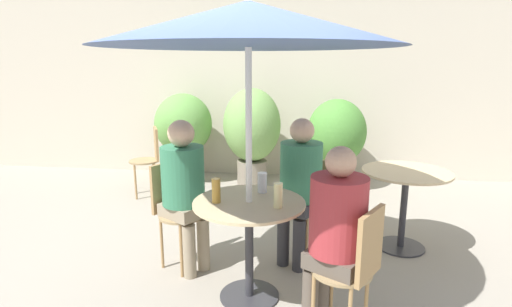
{
  "coord_description": "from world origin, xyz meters",
  "views": [
    {
      "loc": [
        0.6,
        -2.58,
        1.67
      ],
      "look_at": [
        0.24,
        0.41,
        0.98
      ],
      "focal_mm": 28.0,
      "sensor_mm": 36.0,
      "label": 1
    }
  ],
  "objects": [
    {
      "name": "ground_plane",
      "position": [
        0.0,
        0.0,
        0.0
      ],
      "size": [
        20.0,
        20.0,
        0.0
      ],
      "primitive_type": "plane",
      "color": "gray"
    },
    {
      "name": "storefront_wall",
      "position": [
        0.0,
        3.31,
        1.5
      ],
      "size": [
        10.0,
        0.06,
        3.0
      ],
      "color": "beige",
      "rests_on": "ground_plane"
    },
    {
      "name": "cafe_table_near",
      "position": [
        0.24,
        0.01,
        0.56
      ],
      "size": [
        0.78,
        0.78,
        0.73
      ],
      "color": "#2D2D33",
      "rests_on": "ground_plane"
    },
    {
      "name": "cafe_table_far",
      "position": [
        1.52,
        0.97,
        0.56
      ],
      "size": [
        0.78,
        0.78,
        0.73
      ],
      "color": "#2D2D33",
      "rests_on": "ground_plane"
    },
    {
      "name": "bistro_chair_0",
      "position": [
        0.92,
        -0.4,
        0.53
      ],
      "size": [
        0.42,
        0.41,
        0.87
      ],
      "rotation": [
        0.0,
        0.0,
        -2.12
      ],
      "color": "#997F56",
      "rests_on": "ground_plane"
    },
    {
      "name": "bistro_chair_1",
      "position": [
        0.65,
        0.69,
        0.53
      ],
      "size": [
        0.41,
        0.42,
        0.87
      ],
      "rotation": [
        0.0,
        0.0,
        -0.55
      ],
      "color": "#997F56",
      "rests_on": "ground_plane"
    },
    {
      "name": "bistro_chair_2",
      "position": [
        -0.44,
        0.43,
        0.53
      ],
      "size": [
        0.42,
        0.41,
        0.87
      ],
      "rotation": [
        0.0,
        0.0,
        1.03
      ],
      "color": "#997F56",
      "rests_on": "ground_plane"
    },
    {
      "name": "bistro_chair_3",
      "position": [
        0.6,
        1.45,
        0.53
      ],
      "size": [
        0.39,
        0.37,
        0.87
      ],
      "rotation": [
        0.0,
        0.0,
        1.78
      ],
      "color": "#997F56",
      "rests_on": "ground_plane"
    },
    {
      "name": "bistro_chair_4",
      "position": [
        -1.32,
        2.14,
        0.53
      ],
      "size": [
        0.41,
        0.4,
        0.87
      ],
      "rotation": [
        0.0,
        0.0,
        5.15
      ],
      "color": "#997F56",
      "rests_on": "ground_plane"
    },
    {
      "name": "seated_person_0",
      "position": [
        0.8,
        -0.33,
        0.72
      ],
      "size": [
        0.42,
        0.41,
        1.21
      ],
      "rotation": [
        0.0,
        0.0,
        4.17
      ],
      "color": "brown",
      "rests_on": "ground_plane"
    },
    {
      "name": "seated_person_1",
      "position": [
        0.58,
        0.58,
        0.74
      ],
      "size": [
        0.42,
        0.43,
        1.24
      ],
      "rotation": [
        0.0,
        0.0,
        -0.55
      ],
      "color": "#2D2D33",
      "rests_on": "ground_plane"
    },
    {
      "name": "seated_person_2",
      "position": [
        -0.33,
        0.35,
        0.74
      ],
      "size": [
        0.43,
        0.41,
        1.24
      ],
      "rotation": [
        0.0,
        0.0,
        1.03
      ],
      "color": "gray",
      "rests_on": "ground_plane"
    },
    {
      "name": "beer_glass_0",
      "position": [
        0.31,
        0.23,
        0.81
      ],
      "size": [
        0.07,
        0.07,
        0.15
      ],
      "color": "silver",
      "rests_on": "cafe_table_near"
    },
    {
      "name": "beer_glass_1",
      "position": [
        0.02,
        -0.03,
        0.82
      ],
      "size": [
        0.06,
        0.06,
        0.17
      ],
      "color": "#B28433",
      "rests_on": "cafe_table_near"
    },
    {
      "name": "beer_glass_2",
      "position": [
        0.44,
        -0.08,
        0.82
      ],
      "size": [
        0.06,
        0.06,
        0.17
      ],
      "color": "beige",
      "rests_on": "cafe_table_near"
    },
    {
      "name": "potted_plant_0",
      "position": [
        -1.08,
        2.81,
        0.75
      ],
      "size": [
        0.8,
        0.8,
        1.25
      ],
      "color": "brown",
      "rests_on": "ground_plane"
    },
    {
      "name": "potted_plant_1",
      "position": [
        -0.1,
        2.75,
        0.78
      ],
      "size": [
        0.78,
        0.78,
        1.34
      ],
      "color": "slate",
      "rests_on": "ground_plane"
    },
    {
      "name": "potted_plant_2",
      "position": [
        1.04,
        2.73,
        0.69
      ],
      "size": [
        0.77,
        0.77,
        1.21
      ],
      "color": "#93664C",
      "rests_on": "ground_plane"
    },
    {
      "name": "umbrella",
      "position": [
        0.24,
        0.01,
        1.9
      ],
      "size": [
        1.95,
        1.95,
        2.05
      ],
      "color": "silver",
      "rests_on": "ground_plane"
    }
  ]
}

